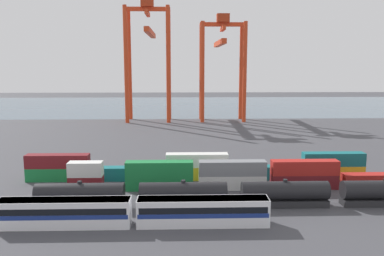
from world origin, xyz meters
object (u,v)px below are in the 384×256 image
at_px(shipping_container_2, 160,182).
at_px(shipping_container_14, 265,172).
at_px(freight_tank_row, 285,193).
at_px(gantry_crane_west, 149,47).
at_px(shipping_container_6, 304,181).
at_px(shipping_container_11, 128,173).
at_px(gantry_crane_central, 222,56).
at_px(passenger_train, 134,211).
at_px(shipping_container_4, 232,182).

distance_m(shipping_container_2, shipping_container_14, 21.43).
relative_size(freight_tank_row, gantry_crane_west, 1.65).
bearing_deg(shipping_container_14, freight_tank_row, -90.49).
height_order(shipping_container_6, shipping_container_14, same).
bearing_deg(freight_tank_row, shipping_container_2, 155.95).
bearing_deg(shipping_container_11, shipping_container_6, -10.69).
bearing_deg(gantry_crane_central, shipping_container_6, -86.39).
bearing_deg(shipping_container_6, passenger_train, -150.83).
relative_size(shipping_container_2, shipping_container_11, 1.00).
distance_m(freight_tank_row, shipping_container_6, 10.91).
bearing_deg(shipping_container_14, gantry_crane_west, 108.72).
bearing_deg(gantry_crane_west, shipping_container_2, -84.60).
bearing_deg(shipping_container_4, passenger_train, -134.42).
bearing_deg(shipping_container_4, shipping_container_2, 180.00).
bearing_deg(gantry_crane_west, shipping_container_14, -71.28).
bearing_deg(shipping_container_6, gantry_crane_west, 110.77).
distance_m(gantry_crane_west, gantry_crane_central, 29.49).
bearing_deg(shipping_container_2, freight_tank_row, -24.05).
relative_size(shipping_container_6, gantry_crane_west, 0.26).
bearing_deg(passenger_train, shipping_container_4, 45.58).
xyz_separation_m(shipping_container_11, gantry_crane_central, (27.01, 85.89, 24.53)).
height_order(shipping_container_4, gantry_crane_central, gantry_crane_central).
distance_m(shipping_container_14, gantry_crane_central, 89.33).
height_order(passenger_train, freight_tank_row, freight_tank_row).
distance_m(freight_tank_row, gantry_crane_west, 109.17).
relative_size(shipping_container_2, gantry_crane_west, 0.26).
xyz_separation_m(freight_tank_row, shipping_container_6, (5.97, 9.10, -0.78)).
bearing_deg(shipping_container_14, shipping_container_11, 180.00).
bearing_deg(shipping_container_2, passenger_train, -99.55).
distance_m(passenger_train, shipping_container_2, 16.48).
height_order(shipping_container_14, gantry_crane_central, gantry_crane_central).
xyz_separation_m(shipping_container_6, shipping_container_14, (-5.83, 6.20, 0.00)).
distance_m(freight_tank_row, shipping_container_4, 11.63).
bearing_deg(passenger_train, shipping_container_6, 29.17).
bearing_deg(shipping_container_4, shipping_container_11, 162.49).
bearing_deg(gantry_crane_central, gantry_crane_west, 179.10).
height_order(shipping_container_11, gantry_crane_central, gantry_crane_central).
height_order(freight_tank_row, shipping_container_6, freight_tank_row).
bearing_deg(shipping_container_4, gantry_crane_central, 85.43).
distance_m(shipping_container_4, gantry_crane_west, 99.13).
height_order(shipping_container_2, shipping_container_11, same).
distance_m(shipping_container_6, gantry_crane_west, 102.85).
distance_m(shipping_container_6, shipping_container_11, 33.40).
relative_size(shipping_container_2, gantry_crane_central, 0.29).
bearing_deg(shipping_container_4, freight_tank_row, -51.61).
relative_size(freight_tank_row, shipping_container_14, 6.48).
distance_m(shipping_container_2, shipping_container_11, 8.96).
bearing_deg(shipping_container_11, shipping_container_4, -17.51).
xyz_separation_m(passenger_train, gantry_crane_west, (-6.03, 108.78, 27.07)).
relative_size(passenger_train, gantry_crane_central, 0.90).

